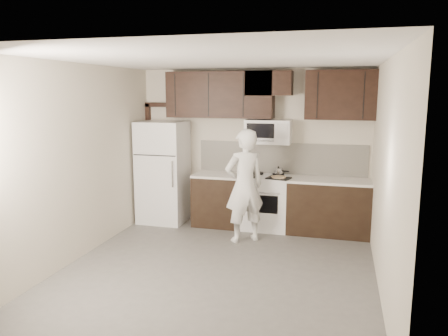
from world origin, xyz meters
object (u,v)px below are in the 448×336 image
at_px(refrigerator, 163,172).
at_px(person, 245,186).
at_px(stove, 266,202).
at_px(microwave, 268,132).

relative_size(refrigerator, person, 1.02).
distance_m(refrigerator, person, 1.77).
relative_size(stove, person, 0.53).
height_order(microwave, refrigerator, microwave).
xyz_separation_m(microwave, person, (-0.22, -0.84, -0.77)).
bearing_deg(microwave, refrigerator, -174.85).
bearing_deg(person, refrigerator, -59.76).
distance_m(microwave, refrigerator, 2.00).
relative_size(stove, microwave, 1.24).
xyz_separation_m(microwave, refrigerator, (-1.85, -0.17, -0.75)).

